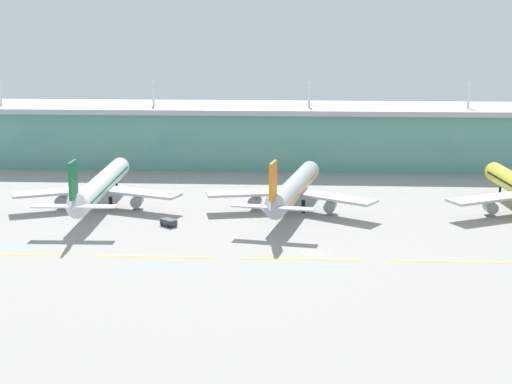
% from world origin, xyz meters
% --- Properties ---
extents(ground_plane, '(600.00, 600.00, 0.00)m').
position_xyz_m(ground_plane, '(0.00, 0.00, 0.00)').
color(ground_plane, gray).
extents(terminal_building, '(288.00, 34.00, 30.96)m').
position_xyz_m(terminal_building, '(-0.00, 110.09, 11.18)').
color(terminal_building, '#5B9E93').
rests_on(terminal_building, ground).
extents(airliner_near_middle, '(48.79, 66.15, 18.90)m').
position_xyz_m(airliner_near_middle, '(-60.30, 40.50, 6.45)').
color(airliner_near_middle, silver).
rests_on(airliner_near_middle, ground).
extents(airliner_center, '(47.97, 62.21, 18.90)m').
position_xyz_m(airliner_center, '(-4.98, 39.90, 6.45)').
color(airliner_center, '#ADB2BC').
rests_on(airliner_center, ground).
extents(taxiway_stripe_west, '(28.00, 0.70, 0.04)m').
position_xyz_m(taxiway_stripe_west, '(-71.00, -5.46, 0.02)').
color(taxiway_stripe_west, yellow).
rests_on(taxiway_stripe_west, ground).
extents(taxiway_stripe_mid_west, '(28.00, 0.70, 0.04)m').
position_xyz_m(taxiway_stripe_mid_west, '(-37.00, -5.46, 0.02)').
color(taxiway_stripe_mid_west, yellow).
rests_on(taxiway_stripe_mid_west, ground).
extents(taxiway_stripe_centre, '(28.00, 0.70, 0.04)m').
position_xyz_m(taxiway_stripe_centre, '(-3.00, -5.46, 0.02)').
color(taxiway_stripe_centre, yellow).
rests_on(taxiway_stripe_centre, ground).
extents(taxiway_stripe_mid_east, '(28.00, 0.70, 0.04)m').
position_xyz_m(taxiway_stripe_mid_east, '(31.00, -5.46, 0.02)').
color(taxiway_stripe_mid_east, yellow).
rests_on(taxiway_stripe_mid_east, ground).
extents(pushback_tug, '(4.88, 4.72, 1.85)m').
position_xyz_m(pushback_tug, '(-37.55, 21.67, 1.10)').
color(pushback_tug, '#333842').
rests_on(pushback_tug, ground).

